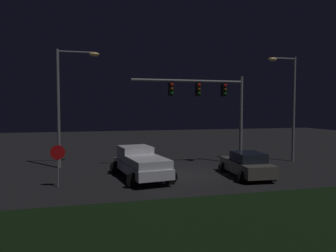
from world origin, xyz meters
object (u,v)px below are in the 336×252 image
at_px(pickup_truck, 140,161).
at_px(street_lamp_left, 67,93).
at_px(stop_sign, 58,158).
at_px(street_lamp_right, 289,96).
at_px(traffic_signal_gantry, 211,98).
at_px(car_sedan, 247,165).

relative_size(pickup_truck, street_lamp_left, 0.69).
distance_m(street_lamp_left, stop_sign, 6.82).
height_order(street_lamp_left, street_lamp_right, street_lamp_left).
bearing_deg(traffic_signal_gantry, pickup_truck, -151.68).
relative_size(pickup_truck, stop_sign, 2.53).
distance_m(traffic_signal_gantry, street_lamp_left, 10.13).
bearing_deg(stop_sign, pickup_truck, 14.31).
relative_size(street_lamp_right, stop_sign, 3.64).
bearing_deg(pickup_truck, traffic_signal_gantry, -69.99).
distance_m(traffic_signal_gantry, stop_sign, 11.54).
relative_size(pickup_truck, car_sedan, 1.25).
bearing_deg(street_lamp_left, street_lamp_right, -5.19).
bearing_deg(street_lamp_right, pickup_truck, -165.66).
bearing_deg(street_lamp_left, car_sedan, -28.77).
distance_m(pickup_truck, car_sedan, 6.44).
height_order(street_lamp_left, stop_sign, street_lamp_left).
distance_m(pickup_truck, street_lamp_right, 13.22).
xyz_separation_m(car_sedan, stop_sign, (-10.86, 0.07, 0.82)).
distance_m(car_sedan, stop_sign, 10.90).
bearing_deg(stop_sign, street_lamp_right, 14.33).
height_order(car_sedan, street_lamp_right, street_lamp_right).
relative_size(traffic_signal_gantry, street_lamp_left, 1.01).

